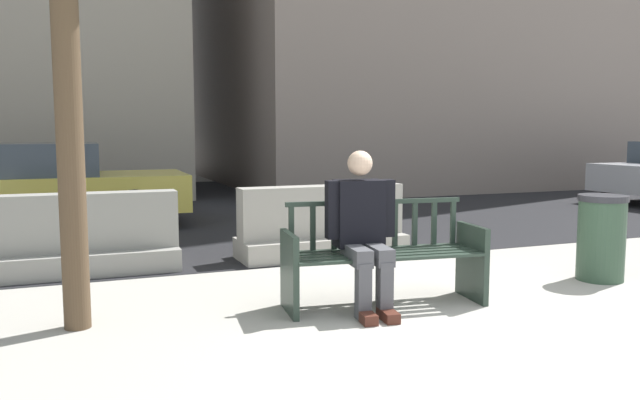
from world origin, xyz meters
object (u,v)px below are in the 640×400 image
Objects in this scene: jersey_barrier_left at (79,241)px; trash_bin at (601,237)px; street_bench at (383,259)px; jersey_barrier_centre at (322,228)px; car_taxi_near at (32,186)px; seated_person at (363,227)px.

trash_bin reaches higher than jersey_barrier_left.
street_bench is 2.17m from jersey_barrier_centre.
jersey_barrier_centre is 0.46× the size of car_taxi_near.
jersey_barrier_left is (-2.19, 2.24, -0.35)m from seated_person.
street_bench is 0.86× the size of jersey_barrier_centre.
car_taxi_near reaches higher than street_bench.
seated_person is 3.16m from jersey_barrier_left.
seated_person reaches higher than street_bench.
street_bench is 0.39× the size of car_taxi_near.
trash_bin is (4.83, -2.19, 0.09)m from jersey_barrier_left.
car_taxi_near is (-0.63, 3.40, 0.32)m from jersey_barrier_left.
street_bench is 6.38m from car_taxi_near.
car_taxi_near is (-3.32, 3.46, 0.32)m from jersey_barrier_centre.
street_bench is 3.26m from jersey_barrier_left.
jersey_barrier_centre is 2.37× the size of trash_bin.
car_taxi_near is at bearing 100.48° from jersey_barrier_left.
trash_bin is at bearing -45.65° from car_taxi_near.
street_bench is at bearing -97.56° from jersey_barrier_centre.
seated_person is at bearing -170.92° from street_bench.
jersey_barrier_left is at bearing 155.64° from trash_bin.
jersey_barrier_centre is at bearing 135.23° from trash_bin.
street_bench is at bearing -61.60° from car_taxi_near.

